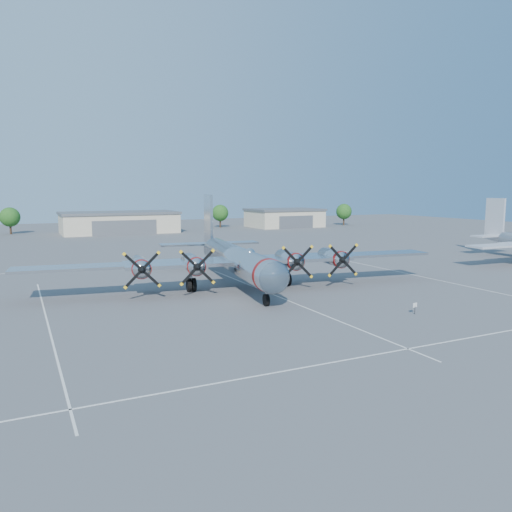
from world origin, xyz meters
name	(u,v)px	position (x,y,z in m)	size (l,w,h in m)	color
ground	(264,291)	(0.00, 0.00, 0.00)	(260.00, 260.00, 0.00)	#535356
parking_lines	(272,294)	(0.00, -1.75, 0.01)	(60.00, 50.08, 0.01)	silver
hangar_center	(119,222)	(0.00, 81.96, 2.71)	(28.60, 14.60, 5.40)	beige
hangar_east	(284,218)	(48.00, 81.96, 2.71)	(20.60, 14.60, 5.40)	beige
tree_west	(10,217)	(-25.00, 90.00, 4.22)	(4.80, 4.80, 6.64)	#382619
tree_east	(220,213)	(30.00, 88.00, 4.22)	(4.80, 4.80, 6.64)	#382619
tree_far_east	(344,212)	(68.00, 80.00, 4.22)	(4.80, 4.80, 6.64)	#382619
main_bomber_b29	(235,285)	(-1.53, 4.48, 0.00)	(46.38, 31.73, 10.26)	silver
info_placard	(415,306)	(7.39, -14.82, 0.72)	(0.53, 0.14, 1.02)	black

